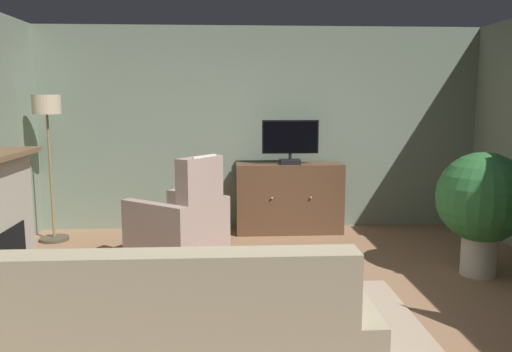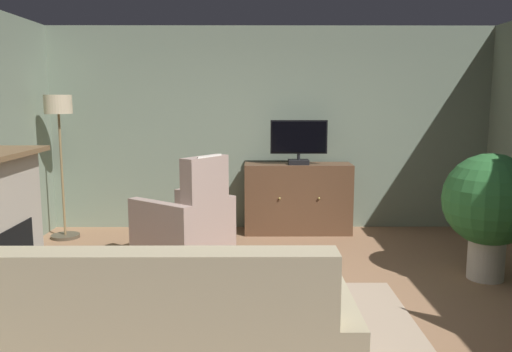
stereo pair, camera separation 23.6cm
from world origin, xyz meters
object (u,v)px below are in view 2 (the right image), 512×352
at_px(tv_remote, 195,253).
at_px(cat, 134,271).
at_px(television, 299,141).
at_px(floor_lamp, 59,128).
at_px(potted_plant_small_fern_corner, 490,203).
at_px(armchair_facing_sofa, 187,223).
at_px(tv_cabinet, 298,200).
at_px(coffee_table, 220,263).
at_px(folded_newspaper, 229,257).

xyz_separation_m(tv_remote, cat, (-0.68, 0.62, -0.37)).
bearing_deg(television, floor_lamp, -176.20).
xyz_separation_m(tv_remote, potted_plant_small_fern_corner, (2.81, 0.64, 0.30)).
bearing_deg(cat, armchair_facing_sofa, 64.87).
bearing_deg(tv_cabinet, cat, -134.15).
height_order(potted_plant_small_fern_corner, cat, potted_plant_small_fern_corner).
bearing_deg(floor_lamp, cat, -51.76).
bearing_deg(coffee_table, tv_cabinet, 70.93).
distance_m(tv_cabinet, tv_remote, 2.68).
distance_m(coffee_table, potted_plant_small_fern_corner, 2.71).
height_order(coffee_table, potted_plant_small_fern_corner, potted_plant_small_fern_corner).
bearing_deg(tv_cabinet, tv_remote, -114.09).
relative_size(tv_cabinet, tv_remote, 8.25).
xyz_separation_m(tv_cabinet, coffee_table, (-0.87, -2.52, -0.04)).
relative_size(coffee_table, tv_remote, 5.52).
distance_m(coffee_table, tv_remote, 0.24).
height_order(coffee_table, floor_lamp, floor_lamp).
distance_m(tv_remote, potted_plant_small_fern_corner, 2.89).
distance_m(potted_plant_small_fern_corner, floor_lamp, 5.01).
height_order(tv_cabinet, floor_lamp, floor_lamp).
height_order(tv_cabinet, folded_newspaper, tv_cabinet).
bearing_deg(armchair_facing_sofa, potted_plant_small_fern_corner, -15.79).
distance_m(armchair_facing_sofa, potted_plant_small_fern_corner, 3.21).
distance_m(coffee_table, floor_lamp, 3.27).
xyz_separation_m(armchair_facing_sofa, potted_plant_small_fern_corner, (3.07, -0.87, 0.41)).
relative_size(television, coffee_table, 0.78).
height_order(folded_newspaper, cat, folded_newspaper).
xyz_separation_m(television, armchair_facing_sofa, (-1.35, -0.88, -0.88)).
relative_size(tv_remote, cat, 0.24).
bearing_deg(floor_lamp, tv_cabinet, 4.81).
xyz_separation_m(potted_plant_small_fern_corner, floor_lamp, (-4.72, 1.55, 0.64)).
xyz_separation_m(tv_remote, folded_newspaper, (0.30, -0.11, -0.01)).
xyz_separation_m(tv_cabinet, floor_lamp, (-3.01, -0.25, 0.96)).
xyz_separation_m(television, cat, (-1.77, -1.77, -1.13)).
relative_size(television, floor_lamp, 0.40).
relative_size(television, tv_remote, 4.31).
relative_size(tv_remote, armchair_facing_sofa, 0.14).
bearing_deg(tv_remote, folded_newspaper, -143.20).
bearing_deg(armchair_facing_sofa, floor_lamp, 157.47).
bearing_deg(tv_remote, armchair_facing_sofa, -23.96).
relative_size(coffee_table, cat, 1.34).
bearing_deg(coffee_table, television, 70.55).
distance_m(coffee_table, cat, 1.18).
bearing_deg(folded_newspaper, coffee_table, 141.02).
bearing_deg(folded_newspaper, potted_plant_small_fern_corner, -2.21).
relative_size(tv_remote, floor_lamp, 0.09).
relative_size(coffee_table, armchair_facing_sofa, 0.77).
bearing_deg(floor_lamp, television, 3.80).
relative_size(television, cat, 1.05).
distance_m(folded_newspaper, cat, 1.27).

